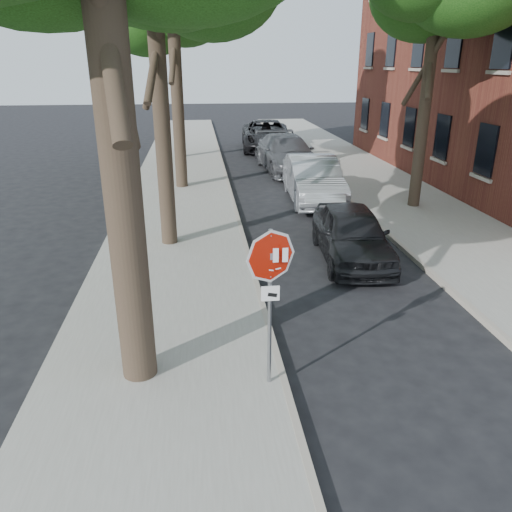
{
  "coord_description": "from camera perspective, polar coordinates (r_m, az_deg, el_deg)",
  "views": [
    {
      "loc": [
        -1.7,
        -6.74,
        4.96
      ],
      "look_at": [
        -0.83,
        0.69,
        2.05
      ],
      "focal_mm": 35.0,
      "sensor_mm": 36.0,
      "label": 1
    }
  ],
  "objects": [
    {
      "name": "ground",
      "position": [
        8.54,
        6.29,
        -14.39
      ],
      "size": [
        120.0,
        120.0,
        0.0
      ],
      "primitive_type": "plane",
      "color": "black",
      "rests_on": "ground"
    },
    {
      "name": "sidewalk_left",
      "position": [
        19.38,
        -8.86,
        6.39
      ],
      "size": [
        4.0,
        55.0,
        0.12
      ],
      "primitive_type": "cube",
      "color": "gray",
      "rests_on": "ground"
    },
    {
      "name": "sidewalk_right",
      "position": [
        20.84,
        15.35,
        6.93
      ],
      "size": [
        4.0,
        55.0,
        0.12
      ],
      "primitive_type": "cube",
      "color": "gray",
      "rests_on": "ground"
    },
    {
      "name": "curb_left",
      "position": [
        19.41,
        -2.77,
        6.65
      ],
      "size": [
        0.12,
        55.0,
        0.13
      ],
      "primitive_type": "cube",
      "color": "#9E9384",
      "rests_on": "ground"
    },
    {
      "name": "curb_right",
      "position": [
        20.17,
        9.89,
        6.93
      ],
      "size": [
        0.12,
        55.0,
        0.13
      ],
      "primitive_type": "cube",
      "color": "#9E9384",
      "rests_on": "ground"
    },
    {
      "name": "stop_sign",
      "position": [
        7.42,
        1.65,
        -2.67
      ],
      "size": [
        0.76,
        0.34,
        2.61
      ],
      "color": "gray",
      "rests_on": "sidewalk_left"
    },
    {
      "name": "tree_far",
      "position": [
        27.96,
        -9.69,
        25.65
      ],
      "size": [
        5.29,
        4.91,
        9.33
      ],
      "color": "black",
      "rests_on": "sidewalk_left"
    },
    {
      "name": "car_a",
      "position": [
        13.45,
        10.89,
        2.51
      ],
      "size": [
        2.02,
        4.34,
        1.44
      ],
      "primitive_type": "imported",
      "rotation": [
        0.0,
        0.0,
        -0.08
      ],
      "color": "black",
      "rests_on": "ground"
    },
    {
      "name": "car_b",
      "position": [
        19.1,
        6.56,
        8.67
      ],
      "size": [
        2.02,
        5.14,
        1.67
      ],
      "primitive_type": "imported",
      "rotation": [
        0.0,
        0.0,
        -0.05
      ],
      "color": "#ABAEB4",
      "rests_on": "ground"
    },
    {
      "name": "car_c",
      "position": [
        24.6,
        3.51,
        11.61
      ],
      "size": [
        2.77,
        5.95,
        1.68
      ],
      "primitive_type": "imported",
      "rotation": [
        0.0,
        0.0,
        0.07
      ],
      "color": "#4C4E52",
      "rests_on": "ground"
    },
    {
      "name": "car_d",
      "position": [
        30.73,
        1.23,
        13.62
      ],
      "size": [
        3.31,
        6.39,
        1.72
      ],
      "primitive_type": "imported",
      "rotation": [
        0.0,
        0.0,
        -0.07
      ],
      "color": "black",
      "rests_on": "ground"
    }
  ]
}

